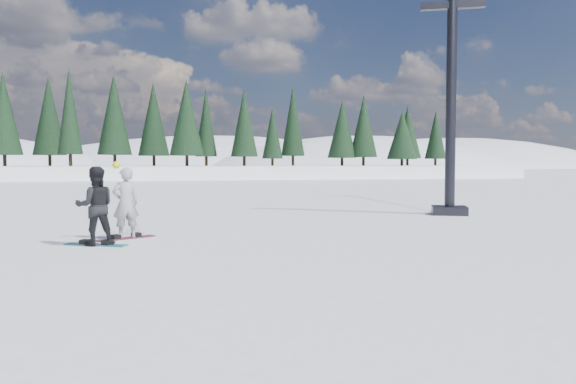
% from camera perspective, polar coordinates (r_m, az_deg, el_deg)
% --- Properties ---
extents(ground, '(420.00, 420.00, 0.00)m').
position_cam_1_polar(ground, '(13.53, -21.45, -5.25)').
color(ground, white).
rests_on(ground, ground).
extents(alpine_backdrop, '(412.50, 227.00, 53.20)m').
position_cam_1_polar(alpine_backdrop, '(203.49, -16.02, -1.59)').
color(alpine_backdrop, white).
rests_on(alpine_backdrop, ground).
extents(lift_tower, '(2.15, 1.61, 8.14)m').
position_cam_1_polar(lift_tower, '(21.28, 16.20, 6.70)').
color(lift_tower, black).
rests_on(lift_tower, ground).
extents(snowboarder_woman, '(0.76, 0.62, 1.93)m').
position_cam_1_polar(snowboarder_woman, '(14.46, -16.18, -1.06)').
color(snowboarder_woman, '#A1A2A7').
rests_on(snowboarder_woman, ground).
extents(snowboarder_man, '(0.98, 0.83, 1.81)m').
position_cam_1_polar(snowboarder_man, '(13.50, -18.99, -1.37)').
color(snowboarder_man, black).
rests_on(snowboarder_man, ground).
extents(snowboard_woman, '(1.41, 1.04, 0.03)m').
position_cam_1_polar(snowboard_woman, '(14.54, -16.12, -4.54)').
color(snowboard_woman, maroon).
rests_on(snowboard_woman, ground).
extents(snowboard_man, '(1.48, 0.89, 0.03)m').
position_cam_1_polar(snowboard_man, '(13.60, -18.93, -5.10)').
color(snowboard_man, teal).
rests_on(snowboard_man, ground).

